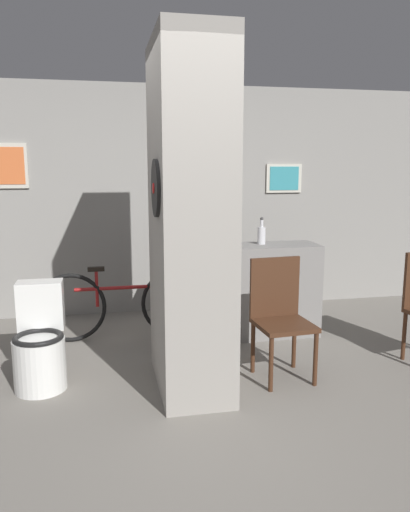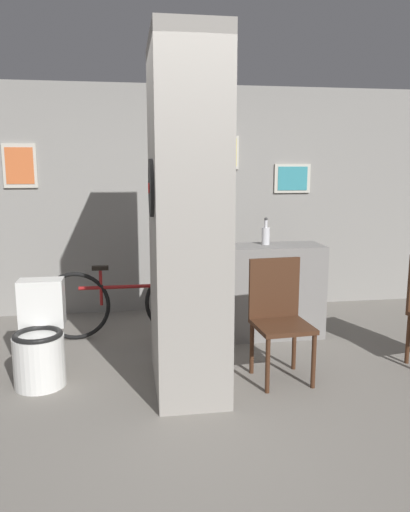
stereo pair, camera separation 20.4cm
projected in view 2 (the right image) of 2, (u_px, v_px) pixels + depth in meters
ground_plane at (199, 414)px, 3.47m from camera, size 14.00×14.00×0.00m
wall_back at (167, 200)px, 5.79m from camera, size 8.00×0.09×2.60m
pillar_center at (187, 220)px, 3.73m from camera, size 0.55×1.02×2.60m
counter_shelf at (251, 292)px, 4.98m from camera, size 1.42×0.44×0.93m
toilet at (40, 342)px, 3.94m from camera, size 0.39×0.55×0.80m
chair_near_pillar at (279, 314)px, 4.00m from camera, size 0.46×0.46×0.97m
bicycle at (128, 303)px, 4.97m from camera, size 1.71×0.42×0.74m
bottle_tall at (266, 235)px, 4.96m from camera, size 0.08×0.08×0.27m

